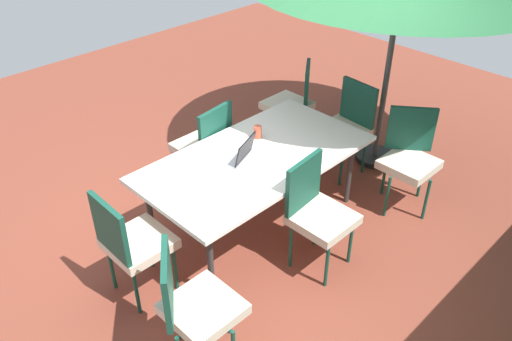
# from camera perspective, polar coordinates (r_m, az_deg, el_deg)

# --- Properties ---
(ground_plane) EXTENTS (10.00, 10.00, 0.02)m
(ground_plane) POSITION_cam_1_polar(r_m,az_deg,el_deg) (5.00, -0.00, -5.83)
(ground_plane) COLOR brown
(dining_table) EXTENTS (2.07, 1.09, 0.76)m
(dining_table) POSITION_cam_1_polar(r_m,az_deg,el_deg) (4.57, -0.00, 1.07)
(dining_table) COLOR silver
(dining_table) RESTS_ON ground_plane
(chair_north) EXTENTS (0.47, 0.48, 0.98)m
(chair_north) POSITION_cam_1_polar(r_m,az_deg,el_deg) (4.29, 6.67, -4.33)
(chair_north) COLOR beige
(chair_north) RESTS_ON ground_plane
(chair_northeast) EXTENTS (0.58, 0.58, 0.98)m
(chair_northeast) POSITION_cam_1_polar(r_m,az_deg,el_deg) (3.57, -6.87, -14.14)
(chair_northeast) COLOR beige
(chair_northeast) RESTS_ON ground_plane
(chair_south) EXTENTS (0.48, 0.49, 0.98)m
(chair_south) POSITION_cam_1_polar(r_m,az_deg,el_deg) (5.14, -5.53, 2.94)
(chair_south) COLOR beige
(chair_south) RESTS_ON ground_plane
(chair_southwest) EXTENTS (0.58, 0.58, 0.98)m
(chair_southwest) POSITION_cam_1_polar(r_m,az_deg,el_deg) (5.95, 4.03, 7.60)
(chair_southwest) COLOR beige
(chair_southwest) RESTS_ON ground_plane
(chair_east) EXTENTS (0.46, 0.46, 0.98)m
(chair_east) POSITION_cam_1_polar(r_m,az_deg,el_deg) (4.09, -13.43, -7.42)
(chair_east) COLOR beige
(chair_east) RESTS_ON ground_plane
(chair_west) EXTENTS (0.48, 0.47, 0.98)m
(chair_west) POSITION_cam_1_polar(r_m,az_deg,el_deg) (5.53, 9.87, 4.95)
(chair_west) COLOR beige
(chair_west) RESTS_ON ground_plane
(chair_northwest) EXTENTS (0.58, 0.58, 0.98)m
(chair_northwest) POSITION_cam_1_polar(r_m,az_deg,el_deg) (5.15, 16.35, 1.62)
(chair_northwest) COLOR beige
(chair_northwest) RESTS_ON ground_plane
(laptop) EXTENTS (0.39, 0.34, 0.21)m
(laptop) POSITION_cam_1_polar(r_m,az_deg,el_deg) (4.49, -1.97, 1.77)
(laptop) COLOR #B7B7BC
(laptop) RESTS_ON dining_table
(cup) EXTENTS (0.07, 0.07, 0.12)m
(cup) POSITION_cam_1_polar(r_m,az_deg,el_deg) (4.79, 0.18, 4.21)
(cup) COLOR #CC4C33
(cup) RESTS_ON dining_table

